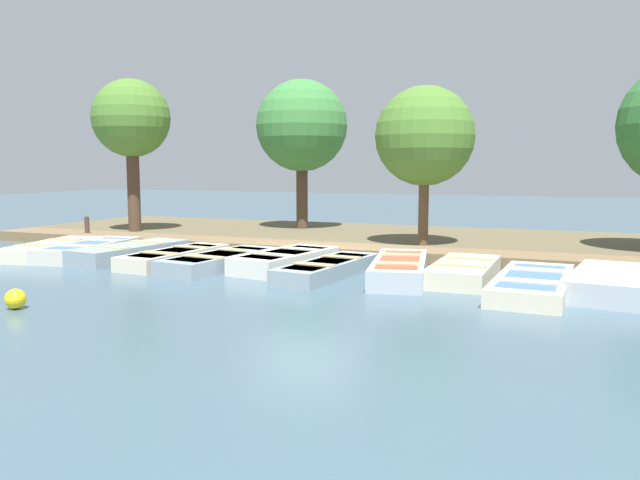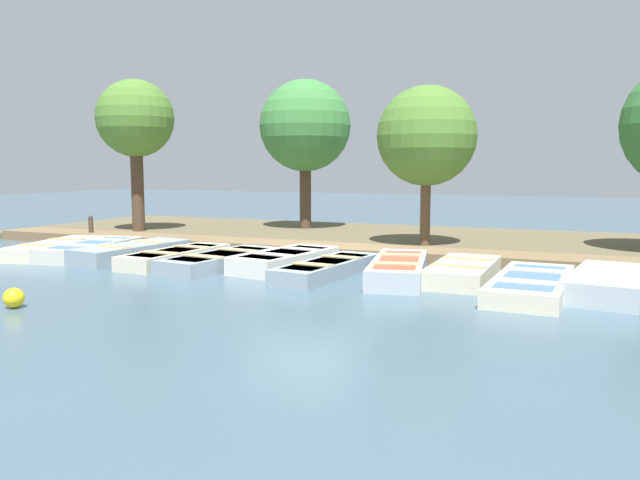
# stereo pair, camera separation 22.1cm
# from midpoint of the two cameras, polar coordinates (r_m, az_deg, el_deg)

# --- Properties ---
(ground_plane) EXTENTS (80.00, 80.00, 0.00)m
(ground_plane) POSITION_cam_midpoint_polar(r_m,az_deg,el_deg) (14.90, -1.99, -2.26)
(ground_plane) COLOR #425B6B
(shore_bank) EXTENTS (8.00, 24.00, 0.19)m
(shore_bank) POSITION_cam_midpoint_polar(r_m,az_deg,el_deg) (19.51, 4.06, 0.12)
(shore_bank) COLOR brown
(shore_bank) RESTS_ON ground_plane
(dock_walkway) EXTENTS (1.37, 22.10, 0.30)m
(dock_walkway) POSITION_cam_midpoint_polar(r_m,az_deg,el_deg) (16.31, 0.28, -0.96)
(dock_walkway) COLOR brown
(dock_walkway) RESTS_ON ground_plane
(rowboat_0) EXTENTS (3.59, 1.80, 0.35)m
(rowboat_0) POSITION_cam_midpoint_polar(r_m,az_deg,el_deg) (18.03, -23.73, -0.72)
(rowboat_0) COLOR beige
(rowboat_0) RESTS_ON ground_plane
(rowboat_1) EXTENTS (3.41, 1.57, 0.39)m
(rowboat_1) POSITION_cam_midpoint_polar(r_m,az_deg,el_deg) (17.29, -20.71, -0.81)
(rowboat_1) COLOR beige
(rowboat_1) RESTS_ON ground_plane
(rowboat_2) EXTENTS (3.22, 1.49, 0.42)m
(rowboat_2) POSITION_cam_midpoint_polar(r_m,az_deg,el_deg) (16.29, -17.35, -1.06)
(rowboat_2) COLOR #8C9EA8
(rowboat_2) RESTS_ON ground_plane
(rowboat_3) EXTENTS (3.22, 1.17, 0.36)m
(rowboat_3) POSITION_cam_midpoint_polar(r_m,az_deg,el_deg) (15.38, -13.53, -1.49)
(rowboat_3) COLOR beige
(rowboat_3) RESTS_ON ground_plane
(rowboat_4) EXTENTS (3.37, 1.51, 0.37)m
(rowboat_4) POSITION_cam_midpoint_polar(r_m,az_deg,el_deg) (14.49, -9.52, -1.87)
(rowboat_4) COLOR #8C9EA8
(rowboat_4) RESTS_ON ground_plane
(rowboat_5) EXTENTS (3.07, 1.59, 0.42)m
(rowboat_5) POSITION_cam_midpoint_polar(r_m,az_deg,el_deg) (14.25, -3.61, -1.83)
(rowboat_5) COLOR silver
(rowboat_5) RESTS_ON ground_plane
(rowboat_6) EXTENTS (3.37, 1.32, 0.35)m
(rowboat_6) POSITION_cam_midpoint_polar(r_m,az_deg,el_deg) (13.31, 0.28, -2.58)
(rowboat_6) COLOR #8C9EA8
(rowboat_6) RESTS_ON ground_plane
(rowboat_7) EXTENTS (3.48, 1.68, 0.44)m
(rowboat_7) POSITION_cam_midpoint_polar(r_m,az_deg,el_deg) (13.05, 6.81, -2.60)
(rowboat_7) COLOR #B2BCC1
(rowboat_7) RESTS_ON ground_plane
(rowboat_8) EXTENTS (2.83, 1.15, 0.40)m
(rowboat_8) POSITION_cam_midpoint_polar(r_m,az_deg,el_deg) (13.10, 12.56, -2.78)
(rowboat_8) COLOR beige
(rowboat_8) RESTS_ON ground_plane
(rowboat_9) EXTENTS (3.59, 1.40, 0.34)m
(rowboat_9) POSITION_cam_midpoint_polar(r_m,az_deg,el_deg) (12.16, 18.40, -3.81)
(rowboat_9) COLOR beige
(rowboat_9) RESTS_ON ground_plane
(rowboat_10) EXTENTS (3.11, 1.64, 0.44)m
(rowboat_10) POSITION_cam_midpoint_polar(r_m,az_deg,el_deg) (12.55, 24.50, -3.53)
(rowboat_10) COLOR #B2BCC1
(rowboat_10) RESTS_ON ground_plane
(mooring_post_near) EXTENTS (0.14, 0.14, 0.83)m
(mooring_post_near) POSITION_cam_midpoint_polar(r_m,az_deg,el_deg) (20.60, -20.81, 0.96)
(mooring_post_near) COLOR #47382D
(mooring_post_near) RESTS_ON ground_plane
(buoy) EXTENTS (0.34, 0.34, 0.34)m
(buoy) POSITION_cam_midpoint_polar(r_m,az_deg,el_deg) (11.42, -26.58, -4.84)
(buoy) COLOR yellow
(buoy) RESTS_ON ground_plane
(park_tree_far_left) EXTENTS (2.54, 2.54, 5.19)m
(park_tree_far_left) POSITION_cam_midpoint_polar(r_m,az_deg,el_deg) (21.74, -17.15, 10.41)
(park_tree_far_left) COLOR #4C3828
(park_tree_far_left) RESTS_ON ground_plane
(park_tree_left) EXTENTS (3.14, 3.14, 5.31)m
(park_tree_left) POSITION_cam_midpoint_polar(r_m,az_deg,el_deg) (21.80, -1.97, 10.32)
(park_tree_left) COLOR #4C3828
(park_tree_left) RESTS_ON ground_plane
(park_tree_center) EXTENTS (2.68, 2.68, 4.49)m
(park_tree_center) POSITION_cam_midpoint_polar(r_m,az_deg,el_deg) (17.21, 9.20, 9.32)
(park_tree_center) COLOR brown
(park_tree_center) RESTS_ON ground_plane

